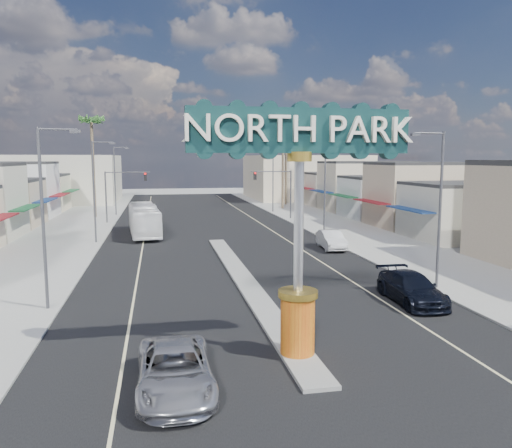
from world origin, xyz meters
name	(u,v)px	position (x,y,z in m)	size (l,w,h in m)	color
ground	(215,240)	(0.00, 30.00, 0.00)	(160.00, 160.00, 0.00)	gray
road	(215,240)	(0.00, 30.00, 0.01)	(20.00, 120.00, 0.01)	black
median_island	(244,280)	(0.00, 14.00, 0.08)	(1.30, 30.00, 0.16)	gray
sidewalk_left	(56,244)	(-14.00, 30.00, 0.06)	(8.00, 120.00, 0.12)	gray
sidewalk_right	(357,235)	(14.00, 30.00, 0.06)	(8.00, 120.00, 0.12)	gray
storefront_row_right	(392,194)	(24.00, 43.00, 3.00)	(12.00, 42.00, 6.00)	#B7B29E
backdrop_far_left	(57,179)	(-22.00, 75.00, 4.00)	(20.00, 20.00, 8.00)	#B7B29E
backdrop_far_right	(304,177)	(22.00, 75.00, 4.00)	(20.00, 20.00, 8.00)	beige
gateway_sign	(299,202)	(0.00, 1.98, 5.93)	(8.20, 1.50, 9.15)	red
traffic_signal_left	(122,186)	(-9.18, 43.99, 4.27)	(5.09, 0.45, 6.00)	#47474C
traffic_signal_right	(276,185)	(9.18, 43.99, 4.27)	(5.09, 0.45, 6.00)	#47474C
streetlight_l_near	(46,209)	(-10.43, 10.00, 5.07)	(2.03, 0.22, 9.00)	#47474C
streetlight_l_mid	(96,186)	(-10.43, 30.00, 5.07)	(2.03, 0.22, 9.00)	#47474C
streetlight_l_far	(116,177)	(-10.43, 52.00, 5.07)	(2.03, 0.22, 9.00)	#47474C
streetlight_r_near	(438,202)	(10.43, 10.00, 5.07)	(2.03, 0.22, 9.00)	#47474C
streetlight_r_mid	(323,184)	(10.43, 30.00, 5.07)	(2.03, 0.22, 9.00)	#47474C
streetlight_r_far	(272,176)	(10.43, 52.00, 5.07)	(2.03, 0.22, 9.00)	#47474C
palm_left_far	(91,126)	(-13.00, 50.00, 11.50)	(2.60, 2.60, 13.10)	brown
palm_right_mid	(283,137)	(13.00, 56.00, 10.60)	(2.60, 2.60, 12.10)	brown
palm_right_far	(286,127)	(15.00, 62.00, 12.39)	(2.60, 2.60, 14.10)	brown
suv_left	(175,370)	(-4.67, 0.01, 0.73)	(2.41, 5.23, 1.45)	#AAAAAF
suv_right	(411,288)	(7.86, 7.86, 0.77)	(2.16, 5.31, 1.54)	black
car_parked_right	(331,240)	(9.00, 23.48, 0.77)	(1.62, 4.66, 1.54)	silver
city_bus	(144,220)	(-6.51, 34.26, 1.52)	(2.55, 10.90, 3.04)	white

